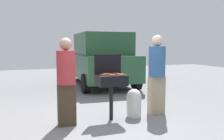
# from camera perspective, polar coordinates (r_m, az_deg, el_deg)

# --- Properties ---
(ground_plane) EXTENTS (24.00, 24.00, 0.00)m
(ground_plane) POSITION_cam_1_polar(r_m,az_deg,el_deg) (4.92, -2.53, -12.68)
(ground_plane) COLOR slate
(bbq_grill) EXTENTS (0.60, 0.44, 0.95)m
(bbq_grill) POSITION_cam_1_polar(r_m,az_deg,el_deg) (5.01, -0.19, -2.81)
(bbq_grill) COLOR black
(bbq_grill) RESTS_ON ground
(grill_lid_open) EXTENTS (0.60, 0.05, 0.42)m
(grill_lid_open) POSITION_cam_1_polar(r_m,az_deg,el_deg) (5.18, -1.03, 1.43)
(grill_lid_open) COLOR black
(grill_lid_open) RESTS_ON bbq_grill
(hot_dog_0) EXTENTS (0.13, 0.03, 0.03)m
(hot_dog_0) POSITION_cam_1_polar(r_m,az_deg,el_deg) (4.93, -1.71, -1.11)
(hot_dog_0) COLOR #C6593D
(hot_dog_0) RESTS_ON bbq_grill
(hot_dog_1) EXTENTS (0.13, 0.03, 0.03)m
(hot_dog_1) POSITION_cam_1_polar(r_m,az_deg,el_deg) (5.06, -1.09, -0.92)
(hot_dog_1) COLOR #B74C33
(hot_dog_1) RESTS_ON bbq_grill
(hot_dog_2) EXTENTS (0.13, 0.03, 0.03)m
(hot_dog_2) POSITION_cam_1_polar(r_m,az_deg,el_deg) (4.88, 0.15, -1.17)
(hot_dog_2) COLOR #C6593D
(hot_dog_2) RESTS_ON bbq_grill
(hot_dog_3) EXTENTS (0.13, 0.04, 0.03)m
(hot_dog_3) POSITION_cam_1_polar(r_m,az_deg,el_deg) (5.14, 0.95, -0.81)
(hot_dog_3) COLOR #B74C33
(hot_dog_3) RESTS_ON bbq_grill
(hot_dog_4) EXTENTS (0.13, 0.04, 0.03)m
(hot_dog_4) POSITION_cam_1_polar(r_m,az_deg,el_deg) (4.92, 2.42, -1.12)
(hot_dog_4) COLOR #AD4228
(hot_dog_4) RESTS_ON bbq_grill
(hot_dog_5) EXTENTS (0.13, 0.04, 0.03)m
(hot_dog_5) POSITION_cam_1_polar(r_m,az_deg,el_deg) (4.96, -2.06, -1.05)
(hot_dog_5) COLOR #B74C33
(hot_dog_5) RESTS_ON bbq_grill
(hot_dog_6) EXTENTS (0.13, 0.03, 0.03)m
(hot_dog_6) POSITION_cam_1_polar(r_m,az_deg,el_deg) (5.10, -1.47, -0.87)
(hot_dog_6) COLOR #AD4228
(hot_dog_6) RESTS_ON bbq_grill
(hot_dog_7) EXTENTS (0.13, 0.03, 0.03)m
(hot_dog_7) POSITION_cam_1_polar(r_m,az_deg,el_deg) (4.98, 1.92, -1.03)
(hot_dog_7) COLOR #AD4228
(hot_dog_7) RESTS_ON bbq_grill
(hot_dog_8) EXTENTS (0.13, 0.04, 0.03)m
(hot_dog_8) POSITION_cam_1_polar(r_m,az_deg,el_deg) (5.02, -0.54, -0.97)
(hot_dog_8) COLOR #C6593D
(hot_dog_8) RESTS_ON bbq_grill
(propane_tank) EXTENTS (0.32, 0.32, 0.62)m
(propane_tank) POSITION_cam_1_polar(r_m,az_deg,el_deg) (5.34, 5.23, -7.62)
(propane_tank) COLOR silver
(propane_tank) RESTS_ON ground
(person_left) EXTENTS (0.36, 0.36, 1.71)m
(person_left) POSITION_cam_1_polar(r_m,az_deg,el_deg) (4.72, -10.79, -2.02)
(person_left) COLOR #3F3323
(person_left) RESTS_ON ground
(person_right) EXTENTS (0.38, 0.38, 1.79)m
(person_right) POSITION_cam_1_polar(r_m,az_deg,el_deg) (5.52, 10.56, -0.38)
(person_right) COLOR gray
(person_right) RESTS_ON ground
(parked_minivan) EXTENTS (2.21, 4.49, 2.02)m
(parked_minivan) POSITION_cam_1_polar(r_m,az_deg,el_deg) (9.53, -2.70, 2.61)
(parked_minivan) COLOR #234C2D
(parked_minivan) RESTS_ON ground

